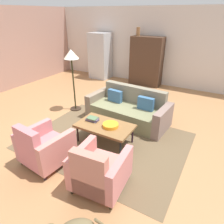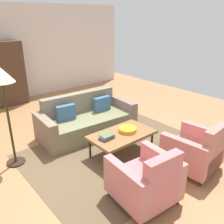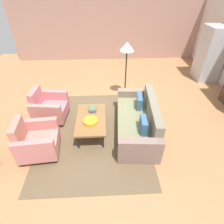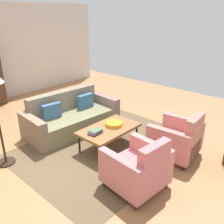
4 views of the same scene
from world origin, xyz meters
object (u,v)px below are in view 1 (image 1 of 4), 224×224
armchair_left (43,148)px  cabinet (146,61)px  floor_lamp (72,60)px  coffee_table (105,126)px  refrigerator (100,56)px  armchair_right (98,172)px  vase_tall (138,31)px  fruit_bowl (111,125)px  couch (129,110)px  book_stack (92,119)px

armchair_left → cabinet: (-0.14, 5.38, 0.56)m
cabinet → floor_lamp: size_ratio=1.05×
armchair_left → coffee_table: bearing=68.0°
refrigerator → floor_lamp: (1.12, -3.11, 0.52)m
coffee_table → armchair_right: armchair_right is taller
coffee_table → armchair_right: size_ratio=1.36×
coffee_table → armchair_left: (-0.61, -1.17, -0.05)m
coffee_table → floor_lamp: (-1.64, 1.00, 1.05)m
coffee_table → cabinet: 4.31m
armchair_right → vase_tall: (-1.75, 5.37, 1.61)m
refrigerator → fruit_bowl: bearing=-54.7°
coffee_table → armchair_right: 1.32m
armchair_right → cabinet: 5.57m
couch → book_stack: bearing=77.6°
fruit_bowl → armchair_left: bearing=-122.7°
couch → book_stack: 1.22m
cabinet → floor_lamp: (-0.90, -3.21, 0.54)m
cabinet → armchair_left: bearing=-88.5°
coffee_table → armchair_right: (0.61, -1.17, -0.05)m
book_stack → floor_lamp: (-1.31, 0.97, 0.97)m
armchair_left → couch: bearing=80.9°
coffee_table → vase_tall: vase_tall is taller
fruit_bowl → book_stack: 0.48m
vase_tall → floor_lamp: (-0.50, -3.21, -0.51)m
book_stack → floor_lamp: size_ratio=0.17×
book_stack → vase_tall: bearing=100.9°
refrigerator → floor_lamp: 3.34m
armchair_right → couch: bearing=99.3°
refrigerator → floor_lamp: bearing=-70.2°
fruit_bowl → book_stack: size_ratio=1.12×
book_stack → floor_lamp: 1.90m
coffee_table → cabinet: (-0.74, 4.21, 0.50)m
armchair_left → book_stack: bearing=82.8°
armchair_left → refrigerator: bearing=117.7°
couch → book_stack: couch is taller
armchair_left → refrigerator: size_ratio=0.48×
couch → vase_tall: bearing=-65.1°
book_stack → refrigerator: (-2.43, 4.08, 0.46)m
couch → armchair_left: bearing=79.5°
book_stack → refrigerator: refrigerator is taller
couch → coffee_table: (-0.01, -1.19, 0.11)m
refrigerator → cabinet: bearing=3.0°
refrigerator → armchair_left: bearing=-67.7°
armchair_left → floor_lamp: floor_lamp is taller
coffee_table → refrigerator: bearing=123.9°
armchair_left → fruit_bowl: bearing=62.8°
coffee_table → book_stack: (-0.34, 0.03, 0.07)m
fruit_bowl → cabinet: (-0.89, 4.21, 0.43)m
cabinet → refrigerator: 2.02m
fruit_bowl → vase_tall: (-1.29, 4.21, 1.48)m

